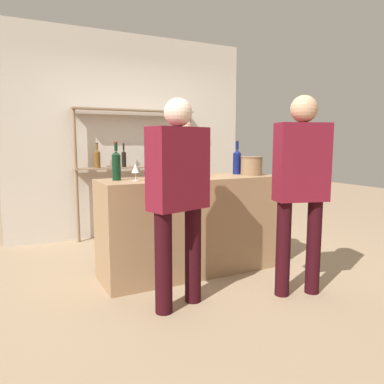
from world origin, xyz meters
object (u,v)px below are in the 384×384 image
at_px(wine_glass, 135,169).
at_px(cork_jar, 169,170).
at_px(customer_right, 301,180).
at_px(server_behind_counter, 182,175).
at_px(counter_bottle_1, 116,165).
at_px(customer_left, 178,189).
at_px(counter_bottle_0, 196,163).
at_px(counter_bottle_2, 237,161).
at_px(ice_bucket, 252,166).

height_order(wine_glass, cork_jar, cork_jar).
xyz_separation_m(wine_glass, customer_right, (1.17, -0.88, -0.08)).
bearing_deg(server_behind_counter, counter_bottle_1, -51.60).
bearing_deg(wine_glass, customer_left, -78.33).
bearing_deg(wine_glass, counter_bottle_0, 6.02).
bearing_deg(customer_right, counter_bottle_0, 44.67).
distance_m(counter_bottle_1, cork_jar, 0.54).
relative_size(counter_bottle_0, wine_glass, 2.27).
distance_m(counter_bottle_2, cork_jar, 0.83).
height_order(counter_bottle_2, wine_glass, counter_bottle_2).
bearing_deg(customer_right, counter_bottle_1, 68.72).
height_order(counter_bottle_0, wine_glass, counter_bottle_0).
relative_size(cork_jar, customer_right, 0.10).
distance_m(wine_glass, customer_left, 0.67).
height_order(ice_bucket, customer_right, customer_right).
xyz_separation_m(counter_bottle_2, cork_jar, (-0.83, -0.05, -0.06)).
distance_m(wine_glass, cork_jar, 0.41).
height_order(ice_bucket, cork_jar, ice_bucket).
xyz_separation_m(counter_bottle_0, server_behind_counter, (0.20, 0.73, -0.18)).
height_order(counter_bottle_1, counter_bottle_2, counter_bottle_2).
height_order(counter_bottle_0, customer_left, customer_left).
bearing_deg(counter_bottle_0, cork_jar, 168.59).
bearing_deg(counter_bottle_2, ice_bucket, -66.46).
bearing_deg(ice_bucket, wine_glass, -179.99).
distance_m(counter_bottle_1, server_behind_counter, 1.22).
distance_m(counter_bottle_1, wine_glass, 0.19).
bearing_deg(customer_left, ice_bucket, -76.73).
bearing_deg(ice_bucket, cork_jar, 172.31).
xyz_separation_m(counter_bottle_1, counter_bottle_2, (1.36, 0.05, -0.00)).
relative_size(counter_bottle_1, server_behind_counter, 0.22).
bearing_deg(counter_bottle_0, ice_bucket, -6.13).
bearing_deg(counter_bottle_2, customer_left, -143.23).
bearing_deg(ice_bucket, counter_bottle_1, 175.04).
bearing_deg(wine_glass, counter_bottle_1, 138.47).
height_order(customer_left, server_behind_counter, customer_left).
bearing_deg(counter_bottle_1, counter_bottle_0, -4.02).
distance_m(counter_bottle_0, cork_jar, 0.28).
height_order(counter_bottle_1, customer_left, customer_left).
height_order(counter_bottle_2, customer_left, customer_left).
height_order(cork_jar, server_behind_counter, server_behind_counter).
height_order(counter_bottle_0, customer_right, customer_right).
xyz_separation_m(customer_left, server_behind_counter, (0.72, 1.44, -0.03)).
bearing_deg(ice_bucket, server_behind_counter, 118.87).
height_order(counter_bottle_1, server_behind_counter, server_behind_counter).
distance_m(counter_bottle_1, customer_right, 1.65).
bearing_deg(server_behind_counter, cork_jar, -30.18).
height_order(counter_bottle_1, wine_glass, counter_bottle_1).
relative_size(counter_bottle_0, server_behind_counter, 0.22).
height_order(customer_right, server_behind_counter, customer_right).
xyz_separation_m(counter_bottle_0, customer_right, (0.51, -0.95, -0.11)).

